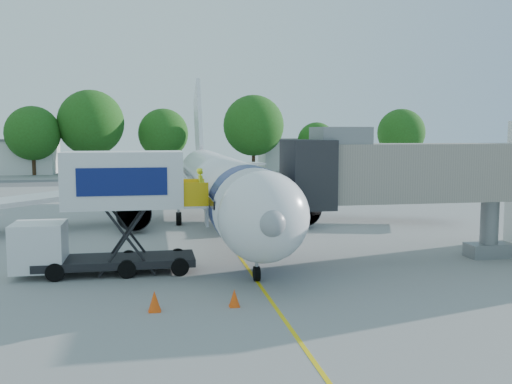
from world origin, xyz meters
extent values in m
plane|color=#959593|center=(0.00, 0.00, 0.00)|extent=(160.00, 160.00, 0.00)
cube|color=yellow|center=(0.00, 0.00, 0.01)|extent=(0.15, 70.00, 0.01)
cube|color=#59595B|center=(0.00, 42.00, 0.00)|extent=(120.00, 10.00, 0.01)
cylinder|color=white|center=(0.00, 3.00, 3.00)|extent=(3.70, 28.00, 3.70)
sphere|color=white|center=(0.00, -11.00, 3.00)|extent=(3.70, 3.70, 3.70)
sphere|color=gray|center=(0.00, -12.55, 3.00)|extent=(1.10, 1.10, 1.10)
cone|color=white|center=(0.00, 20.00, 3.00)|extent=(3.70, 6.00, 3.70)
cube|color=white|center=(0.00, 21.00, 7.20)|extent=(0.35, 7.26, 8.29)
cube|color=silver|center=(9.00, 6.50, 2.30)|extent=(16.17, 9.32, 1.42)
cube|color=silver|center=(-9.00, 6.50, 2.30)|extent=(16.17, 9.32, 1.42)
cylinder|color=#999BA0|center=(5.50, 4.50, 1.30)|extent=(2.10, 3.60, 2.10)
cylinder|color=#999BA0|center=(-5.50, 4.50, 1.30)|extent=(2.10, 3.60, 2.10)
cube|color=black|center=(0.00, -11.30, 3.45)|extent=(2.60, 1.39, 0.81)
cylinder|color=navy|center=(0.00, -8.00, 3.00)|extent=(3.73, 2.00, 3.73)
cylinder|color=silver|center=(0.00, -9.50, 0.75)|extent=(0.16, 0.16, 1.50)
cylinder|color=black|center=(0.00, -9.50, 0.32)|extent=(0.25, 0.64, 0.64)
cylinder|color=black|center=(2.60, 6.00, 0.45)|extent=(0.35, 0.90, 0.90)
cylinder|color=black|center=(-2.60, 6.00, 0.45)|extent=(0.35, 0.90, 0.90)
cube|color=gray|center=(9.00, -7.00, 4.40)|extent=(13.60, 2.60, 2.80)
cube|color=black|center=(2.90, -7.00, 4.40)|extent=(2.00, 3.20, 3.20)
cube|color=slate|center=(4.50, -7.00, 6.20)|extent=(2.40, 2.40, 0.80)
cylinder|color=slate|center=(12.50, -7.00, 1.50)|extent=(0.90, 0.90, 3.00)
cube|color=slate|center=(12.50, -7.00, 0.35)|extent=(2.20, 1.20, 0.70)
cylinder|color=black|center=(11.60, -7.00, 0.35)|extent=(0.30, 0.70, 0.70)
cylinder|color=black|center=(13.40, -7.00, 0.35)|extent=(0.30, 0.70, 0.70)
cube|color=black|center=(-6.00, -7.00, 0.55)|extent=(7.00, 2.30, 0.35)
cube|color=silver|center=(-9.30, -7.00, 1.35)|extent=(2.20, 2.20, 2.10)
cube|color=black|center=(-9.30, -7.00, 1.80)|extent=(1.90, 2.10, 0.70)
cube|color=silver|center=(-5.60, -7.00, 4.25)|extent=(5.20, 2.40, 2.50)
cube|color=navy|center=(-5.60, -8.22, 4.25)|extent=(3.80, 0.04, 1.20)
cube|color=silver|center=(-2.45, -7.00, 3.05)|extent=(1.10, 2.20, 0.10)
cube|color=#E0AE0B|center=(-2.45, -8.05, 3.60)|extent=(1.10, 0.06, 1.10)
cube|color=#E0AE0B|center=(-2.45, -5.95, 3.60)|extent=(1.10, 0.06, 1.10)
cylinder|color=black|center=(-3.20, -8.05, 0.40)|extent=(0.80, 0.25, 0.80)
cylinder|color=black|center=(-3.20, -5.95, 0.40)|extent=(0.80, 0.25, 0.80)
cylinder|color=black|center=(-8.50, -8.05, 0.40)|extent=(0.80, 0.25, 0.80)
cylinder|color=black|center=(-8.50, -5.95, 0.40)|extent=(0.80, 0.25, 0.80)
imported|color=#E3EF19|center=(-2.14, -7.00, 3.91)|extent=(0.55, 0.68, 1.62)
cube|color=silver|center=(0.92, -17.35, 0.75)|extent=(3.88, 2.18, 1.50)
cube|color=navy|center=(0.92, -17.35, 1.23)|extent=(2.26, 1.96, 0.38)
cylinder|color=black|center=(-0.53, -18.20, 0.38)|extent=(0.77, 0.32, 0.75)
cylinder|color=black|center=(-0.63, -16.70, 0.38)|extent=(0.77, 0.32, 0.75)
cylinder|color=black|center=(2.47, -18.00, 0.38)|extent=(0.77, 0.32, 0.75)
cylinder|color=black|center=(2.37, -16.50, 0.38)|extent=(0.77, 0.32, 0.75)
cone|color=#FB4F0D|center=(-1.46, -12.92, 0.33)|extent=(0.41, 0.41, 0.66)
cube|color=#FB4F0D|center=(-1.46, -12.92, 0.02)|extent=(0.37, 0.37, 0.04)
cone|color=#FB4F0D|center=(-4.34, -12.96, 0.38)|extent=(0.47, 0.47, 0.75)
cube|color=#FB4F0D|center=(-4.34, -12.96, 0.02)|extent=(0.43, 0.43, 0.04)
cube|color=silver|center=(22.00, 62.00, 2.50)|extent=(16.00, 7.00, 5.00)
cube|color=slate|center=(22.00, 62.00, 5.15)|extent=(16.40, 7.40, 0.30)
cylinder|color=#382314|center=(-21.60, 56.03, 1.80)|extent=(0.56, 0.56, 3.61)
sphere|color=#214C14|center=(-21.60, 56.03, 6.21)|extent=(8.02, 8.02, 8.02)
cylinder|color=#382314|center=(-13.45, 57.81, 2.26)|extent=(0.56, 0.56, 4.52)
sphere|color=#214C14|center=(-13.45, 57.81, 7.78)|extent=(10.04, 10.04, 10.04)
cylinder|color=#382314|center=(-2.49, 59.54, 1.79)|extent=(0.56, 0.56, 3.57)
sphere|color=#214C14|center=(-2.49, 59.54, 6.15)|extent=(7.94, 7.94, 7.94)
cylinder|color=#382314|center=(11.49, 55.84, 2.15)|extent=(0.56, 0.56, 4.31)
sphere|color=#214C14|center=(11.49, 55.84, 7.42)|extent=(9.57, 9.57, 9.57)
cylinder|color=#382314|center=(22.51, 58.24, 1.41)|extent=(0.56, 0.56, 2.82)
sphere|color=#214C14|center=(22.51, 58.24, 4.86)|extent=(6.28, 6.28, 6.28)
cylinder|color=#382314|center=(37.68, 58.81, 1.82)|extent=(0.56, 0.56, 3.65)
sphere|color=#214C14|center=(37.68, 58.81, 6.28)|extent=(8.10, 8.10, 8.10)
camera|label=1|loc=(-4.33, -33.03, 6.35)|focal=40.00mm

